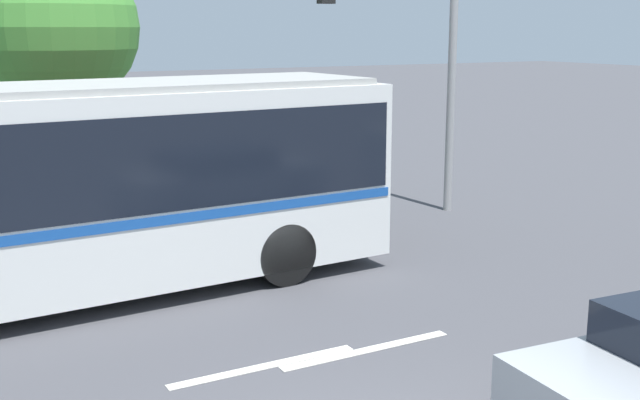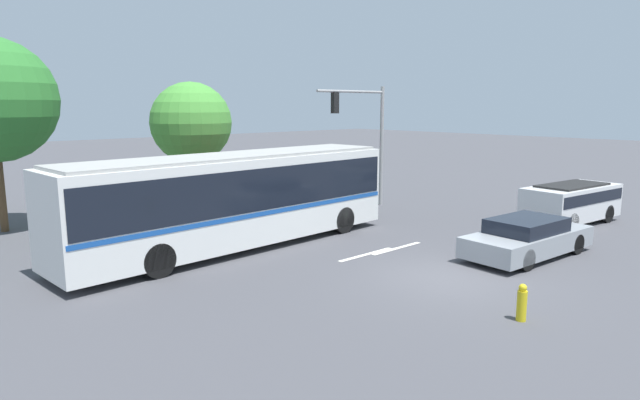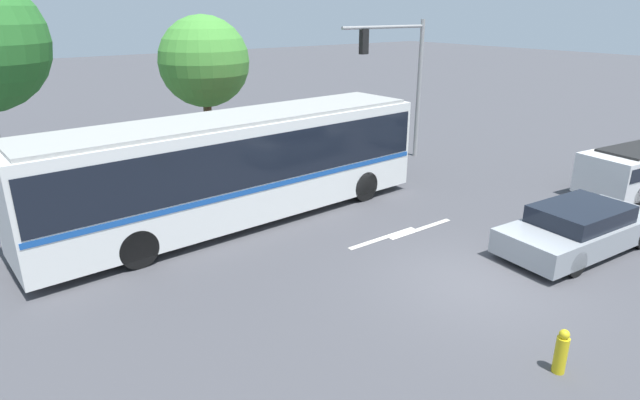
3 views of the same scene
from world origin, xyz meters
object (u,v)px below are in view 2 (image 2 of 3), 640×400
at_px(sedan_foreground, 527,238).
at_px(fire_hydrant, 522,303).
at_px(suv_left_lane, 571,200).
at_px(street_tree_centre, 191,123).
at_px(city_bus, 236,195).
at_px(traffic_light_pole, 367,128).

xyz_separation_m(sedan_foreground, fire_hydrant, (-5.10, -2.47, -0.20)).
xyz_separation_m(suv_left_lane, street_tree_centre, (-9.66, 13.38, 3.02)).
bearing_deg(street_tree_centre, fire_hydrant, -94.96).
distance_m(sedan_foreground, suv_left_lane, 6.16).
bearing_deg(city_bus, sedan_foreground, -52.01).
xyz_separation_m(city_bus, street_tree_centre, (2.57, 7.41, 2.16)).
bearing_deg(sedan_foreground, street_tree_centre, 107.98).
height_order(city_bus, traffic_light_pole, traffic_light_pole).
height_order(city_bus, sedan_foreground, city_bus).
relative_size(traffic_light_pole, street_tree_centre, 0.97).
bearing_deg(suv_left_lane, street_tree_centre, 132.05).
relative_size(sedan_foreground, street_tree_centre, 0.85).
distance_m(street_tree_centre, fire_hydrant, 17.49).
xyz_separation_m(sedan_foreground, suv_left_lane, (6.03, 1.21, 0.34)).
relative_size(city_bus, suv_left_lane, 2.58).
relative_size(suv_left_lane, fire_hydrant, 5.56).
xyz_separation_m(city_bus, suv_left_lane, (12.23, -5.97, -0.86)).
bearing_deg(traffic_light_pole, suv_left_lane, 113.92).
height_order(traffic_light_pole, street_tree_centre, street_tree_centre).
distance_m(city_bus, suv_left_lane, 13.64).
xyz_separation_m(suv_left_lane, traffic_light_pole, (-3.57, 8.04, 2.79)).
bearing_deg(traffic_light_pole, fire_hydrant, 57.15).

